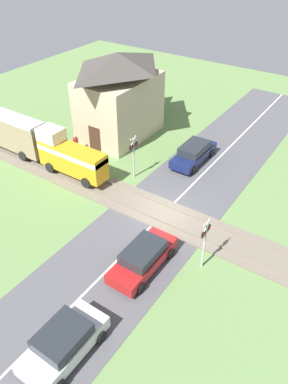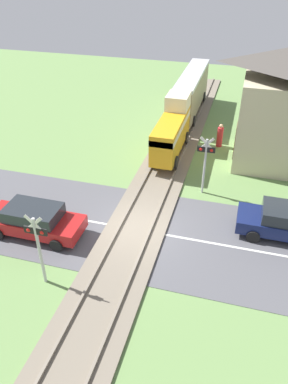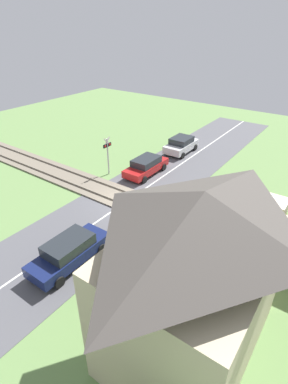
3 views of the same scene
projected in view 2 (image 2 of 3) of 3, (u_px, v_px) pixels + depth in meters
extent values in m
plane|color=#66894C|center=(136.00, 230.00, 17.41)|extent=(60.00, 60.00, 0.00)
cube|color=#515156|center=(136.00, 230.00, 17.41)|extent=(48.00, 6.40, 0.02)
cube|color=silver|center=(136.00, 229.00, 17.40)|extent=(48.00, 0.12, 0.00)
cube|color=#756B5B|center=(136.00, 229.00, 17.38)|extent=(2.80, 48.00, 0.12)
cube|color=slate|center=(121.00, 224.00, 17.48)|extent=(0.10, 48.00, 0.12)
cube|color=slate|center=(151.00, 229.00, 17.15)|extent=(0.10, 48.00, 0.12)
cube|color=gold|center=(171.00, 134.00, 22.52)|extent=(1.35, 5.37, 1.90)
cube|color=beige|center=(171.00, 126.00, 22.24)|extent=(1.37, 5.37, 0.36)
cube|color=beige|center=(178.00, 101.00, 23.22)|extent=(1.35, 1.72, 0.90)
cylinder|color=black|center=(152.00, 159.00, 21.83)|extent=(0.14, 0.76, 0.76)
cylinder|color=black|center=(176.00, 163.00, 21.51)|extent=(0.14, 0.76, 0.76)
cylinder|color=black|center=(165.00, 135.00, 24.59)|extent=(0.14, 0.76, 0.76)
cylinder|color=black|center=(187.00, 138.00, 24.27)|extent=(0.14, 0.76, 0.76)
cube|color=#998466|center=(191.00, 92.00, 28.19)|extent=(1.35, 8.29, 2.40)
cube|color=#BCBCC1|center=(193.00, 74.00, 27.46)|extent=(1.41, 8.29, 0.24)
cylinder|color=black|center=(174.00, 119.00, 26.89)|extent=(0.14, 0.76, 0.76)
cylinder|color=black|center=(194.00, 121.00, 26.56)|extent=(0.14, 0.76, 0.76)
cylinder|color=black|center=(187.00, 95.00, 31.14)|extent=(0.14, 0.76, 0.76)
cylinder|color=black|center=(204.00, 97.00, 30.82)|extent=(0.14, 0.76, 0.76)
cube|color=#A81919|center=(35.00, 223.00, 16.90)|extent=(4.44, 1.69, 0.58)
cube|color=#23282D|center=(33.00, 213.00, 16.59)|extent=(2.44, 1.55, 0.56)
cylinder|color=black|center=(73.00, 222.00, 17.42)|extent=(0.60, 0.18, 0.60)
cylinder|color=black|center=(56.00, 245.00, 16.06)|extent=(0.60, 0.18, 0.60)
cylinder|color=black|center=(18.00, 212.00, 18.06)|extent=(0.60, 0.18, 0.60)
cylinder|color=black|center=(253.00, 237.00, 16.54)|extent=(0.60, 0.18, 0.60)
cylinder|color=black|center=(254.00, 214.00, 17.90)|extent=(0.60, 0.18, 0.60)
cylinder|color=#B7B7B7|center=(40.00, 252.00, 13.90)|extent=(0.12, 0.12, 3.11)
cube|color=black|center=(35.00, 231.00, 13.35)|extent=(0.90, 0.08, 0.28)
sphere|color=red|center=(29.00, 230.00, 13.42)|extent=(0.18, 0.18, 0.18)
sphere|color=red|center=(42.00, 232.00, 13.29)|extent=(0.18, 0.18, 0.18)
cube|color=silver|center=(34.00, 224.00, 13.18)|extent=(0.72, 0.04, 0.72)
cube|color=silver|center=(34.00, 224.00, 13.18)|extent=(0.72, 0.04, 0.72)
cylinder|color=#B7B7B7|center=(204.00, 167.00, 19.20)|extent=(0.12, 0.12, 3.11)
cube|color=black|center=(206.00, 150.00, 18.65)|extent=(0.90, 0.08, 0.28)
sphere|color=red|center=(212.00, 150.00, 18.59)|extent=(0.18, 0.18, 0.18)
sphere|color=red|center=(201.00, 149.00, 18.71)|extent=(0.18, 0.18, 0.18)
cube|color=silver|center=(207.00, 144.00, 18.48)|extent=(0.72, 0.04, 0.72)
cube|color=silver|center=(207.00, 144.00, 18.48)|extent=(0.72, 0.04, 0.72)
cube|color=#472D1E|center=(235.00, 140.00, 22.95)|extent=(0.06, 1.10, 2.10)
cylinder|color=#B2282D|center=(220.00, 137.00, 24.29)|extent=(0.38, 0.38, 1.30)
sphere|color=tan|center=(221.00, 126.00, 23.86)|extent=(0.24, 0.24, 0.24)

